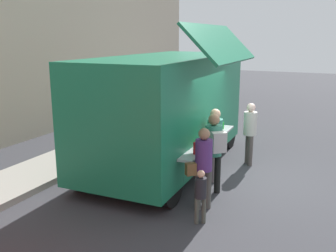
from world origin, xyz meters
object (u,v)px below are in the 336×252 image
Objects in this scene: food_truck_main at (168,107)px; customer_extra_browsing at (250,128)px; customer_rear_waiting at (203,162)px; customer_mid_with_backpack at (214,146)px; customer_front_ordering at (214,139)px; child_near_queue at (201,192)px; trash_bin at (162,112)px.

food_truck_main is 2.27m from customer_extra_browsing.
customer_extra_browsing is (3.11, -0.21, 0.01)m from customer_rear_waiting.
customer_mid_with_backpack is 1.07× the size of customer_extra_browsing.
food_truck_main is 1.67m from customer_front_ordering.
child_near_queue is at bearing 57.72° from customer_extra_browsing.
customer_rear_waiting is 3.11m from customer_extra_browsing.
trash_bin is 0.58× the size of customer_rear_waiting.
food_truck_main is at bearing -4.68° from customer_extra_browsing.
food_truck_main is at bearing -0.35° from child_near_queue.
customer_front_ordering is 1.05× the size of customer_rear_waiting.
child_near_queue is (-0.60, -0.18, -0.37)m from customer_rear_waiting.
customer_extra_browsing is (2.30, -0.25, -0.09)m from customer_mid_with_backpack.
customer_rear_waiting is 0.99× the size of customer_extra_browsing.
food_truck_main is 5.79× the size of child_near_queue.
customer_extra_browsing is (-3.44, -4.27, 0.52)m from trash_bin.
customer_extra_browsing is at bearing -96.71° from customer_front_ordering.
child_near_queue is (-7.14, -4.24, 0.14)m from trash_bin.
food_truck_main reaches higher than customer_mid_with_backpack.
customer_front_ordering is 0.78m from customer_mid_with_backpack.
trash_bin is 5.51m from customer_extra_browsing.
customer_extra_browsing is 1.62× the size of child_near_queue.
customer_rear_waiting is (-6.54, -4.06, 0.51)m from trash_bin.
customer_mid_with_backpack is (-5.74, -4.02, 0.61)m from trash_bin.
customer_rear_waiting is at bearing -141.70° from food_truck_main.
trash_bin is 0.54× the size of customer_mid_with_backpack.
food_truck_main is 3.61× the size of customer_rear_waiting.
trash_bin is at bearing -11.51° from customer_rear_waiting.
customer_front_ordering reaches higher than customer_rear_waiting.
customer_mid_with_backpack is (-1.30, -1.70, -0.49)m from food_truck_main.
food_truck_main is 2.80m from customer_rear_waiting.
trash_bin is (4.44, 2.32, -1.11)m from food_truck_main.
customer_mid_with_backpack is at bearing -144.97° from trash_bin.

